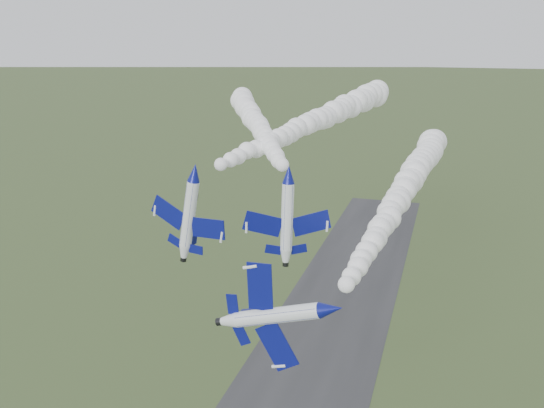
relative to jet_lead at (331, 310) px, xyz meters
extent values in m
cube|color=#2D2E30|center=(-11.78, 31.07, -33.63)|extent=(24.00, 260.00, 0.04)
cylinder|color=white|center=(-0.04, 0.12, -0.01)|extent=(2.64, 9.21, 2.02)
cone|color=navy|center=(-0.44, -5.61, -0.01)|extent=(2.18, 2.52, 2.02)
cone|color=white|center=(0.34, 5.63, -0.01)|extent=(2.15, 2.08, 2.02)
cylinder|color=black|center=(0.42, 6.71, -0.01)|extent=(1.06, 0.72, 1.02)
ellipsoid|color=black|center=(0.38, -2.26, 0.16)|extent=(1.56, 3.20, 1.34)
cube|color=navy|center=(-1.05, 1.06, 3.06)|extent=(1.73, 2.70, 4.82)
cube|color=navy|center=(0.78, 0.93, -3.18)|extent=(1.73, 2.70, 4.82)
cube|color=navy|center=(-0.21, 4.69, 1.65)|extent=(0.80, 1.24, 2.11)
cube|color=navy|center=(0.76, 4.62, -1.68)|extent=(0.80, 1.24, 2.11)
cube|color=navy|center=(1.60, 4.30, 0.38)|extent=(2.44, 1.89, 0.80)
cylinder|color=white|center=(-21.27, 16.75, 8.21)|extent=(3.68, 9.27, 1.90)
cone|color=navy|center=(-22.42, 11.14, 8.21)|extent=(2.33, 2.71, 1.90)
cone|color=white|center=(-20.16, 22.14, 8.21)|extent=(2.25, 2.28, 1.90)
cylinder|color=black|center=(-19.94, 23.20, 8.21)|extent=(1.07, 0.83, 0.96)
ellipsoid|color=black|center=(-21.62, 14.44, 8.80)|extent=(1.86, 3.30, 1.26)
cube|color=navy|center=(-24.24, 18.24, 8.66)|extent=(5.33, 3.52, 1.08)
cube|color=navy|center=(-18.01, 16.96, 7.44)|extent=(5.33, 3.52, 1.08)
cube|color=navy|center=(-22.02, 21.53, 8.53)|extent=(2.34, 1.59, 0.51)
cube|color=navy|center=(-18.69, 20.85, 7.88)|extent=(2.34, 1.59, 0.51)
cube|color=navy|center=(-20.15, 20.88, 9.59)|extent=(0.91, 1.81, 2.36)
cylinder|color=white|center=(-8.91, 16.88, 8.80)|extent=(4.93, 8.40, 1.56)
cone|color=navy|center=(-6.69, 11.98, 8.80)|extent=(2.34, 2.67, 1.56)
cone|color=white|center=(-11.04, 21.59, 8.80)|extent=(2.17, 2.31, 1.56)
cylinder|color=black|center=(-11.46, 22.51, 8.80)|extent=(0.97, 0.88, 0.79)
ellipsoid|color=black|center=(-7.99, 14.89, 9.37)|extent=(2.15, 3.09, 1.04)
cube|color=navy|center=(-12.02, 16.36, 8.73)|extent=(5.25, 4.14, 0.26)
cube|color=navy|center=(-6.48, 18.87, 8.57)|extent=(5.25, 4.14, 0.26)
cube|color=navy|center=(-12.14, 20.09, 8.84)|extent=(2.31, 1.85, 0.15)
cube|color=navy|center=(-9.19, 21.42, 8.76)|extent=(2.31, 1.85, 0.15)
cube|color=navy|center=(-10.53, 20.55, 10.12)|extent=(0.83, 1.55, 2.23)
camera|label=1|loc=(9.86, -52.04, 25.68)|focal=40.00mm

